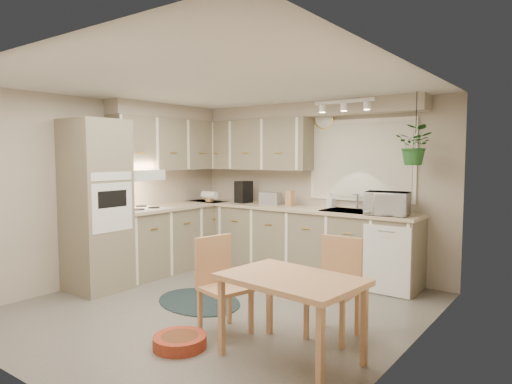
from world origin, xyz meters
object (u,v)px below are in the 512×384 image
dining_table (291,319)px  pet_bed (180,342)px  chair_left (225,286)px  braided_rug (199,301)px  chair_back (332,289)px  microwave (387,201)px

dining_table → pet_bed: dining_table is taller
chair_left → pet_bed: chair_left is taller
braided_rug → pet_bed: (0.73, -1.01, 0.05)m
chair_left → chair_back: chair_back is taller
dining_table → braided_rug: 1.78m
braided_rug → chair_left: bearing=-31.8°
dining_table → braided_rug: dining_table is taller
chair_back → microwave: (-0.14, 1.70, 0.66)m
chair_back → braided_rug: size_ratio=0.81×
chair_left → microwave: bearing=176.0°
microwave → dining_table: bearing=-96.7°
chair_back → pet_bed: chair_back is taller
braided_rug → pet_bed: pet_bed is taller
chair_left → microwave: microwave is taller
chair_back → pet_bed: 1.44m
braided_rug → microwave: bearing=47.4°
chair_left → chair_back: (0.86, 0.50, 0.01)m
chair_left → pet_bed: (-0.10, -0.49, -0.39)m
dining_table → chair_back: (0.05, 0.62, 0.11)m
chair_back → braided_rug: chair_back is taller
braided_rug → microwave: (1.55, 1.69, 1.11)m
pet_bed → microwave: size_ratio=0.91×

